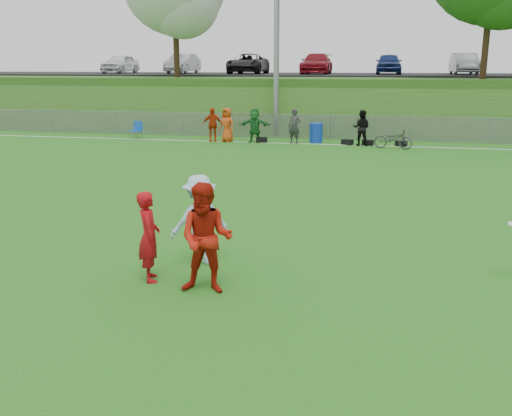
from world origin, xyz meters
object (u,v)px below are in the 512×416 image
(recycling_bin, at_px, (316,133))
(bicycle, at_px, (393,139))
(player_blue, at_px, (200,220))
(player_red_center, at_px, (206,239))
(player_red_left, at_px, (149,236))

(recycling_bin, relative_size, bicycle, 0.55)
(player_blue, distance_m, bicycle, 17.31)
(player_red_center, distance_m, bicycle, 18.52)
(player_red_left, bearing_deg, player_red_center, -131.16)
(player_blue, bearing_deg, player_red_center, 78.18)
(player_red_center, height_order, bicycle, player_red_center)
(player_blue, bearing_deg, player_red_left, 24.84)
(player_red_left, relative_size, player_blue, 0.93)
(player_blue, bearing_deg, recycling_bin, -124.68)
(player_blue, relative_size, recycling_bin, 1.83)
(player_red_center, xyz_separation_m, bicycle, (3.59, 18.16, -0.50))
(bicycle, bearing_deg, recycling_bin, 83.47)
(player_red_center, xyz_separation_m, player_blue, (-0.54, 1.35, -0.07))
(player_red_center, bearing_deg, recycling_bin, 87.11)
(player_blue, xyz_separation_m, recycling_bin, (0.41, 18.19, -0.40))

